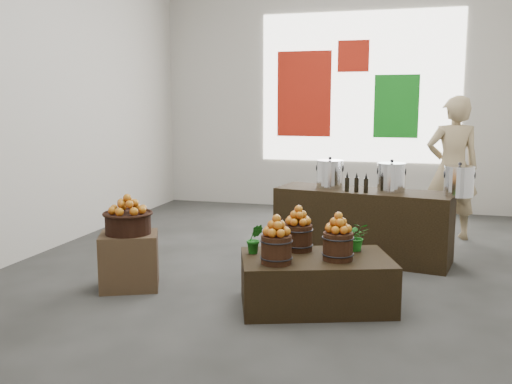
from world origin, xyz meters
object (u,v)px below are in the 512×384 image
(crate, at_px, (129,261))
(stock_pot_center, at_px, (391,178))
(counter, at_px, (362,224))
(shopper, at_px, (452,168))
(wicker_basket, at_px, (128,223))
(stock_pot_left, at_px, (330,175))
(stock_pot_right, at_px, (459,182))
(display_table, at_px, (316,282))

(crate, xyz_separation_m, stock_pot_center, (2.34, 1.60, 0.67))
(counter, bearing_deg, crate, -130.85)
(counter, xyz_separation_m, stock_pot_center, (0.30, -0.05, 0.54))
(stock_pot_center, distance_m, shopper, 1.52)
(wicker_basket, relative_size, stock_pot_left, 1.43)
(stock_pot_left, bearing_deg, wicker_basket, -133.67)
(crate, relative_size, wicker_basket, 1.25)
(wicker_basket, distance_m, counter, 2.64)
(wicker_basket, bearing_deg, shopper, 44.04)
(stock_pot_center, bearing_deg, counter, 169.98)
(counter, xyz_separation_m, shopper, (1.01, 1.29, 0.53))
(wicker_basket, bearing_deg, stock_pot_center, 34.42)
(stock_pot_left, relative_size, shopper, 0.16)
(wicker_basket, bearing_deg, stock_pot_right, 26.04)
(wicker_basket, distance_m, shopper, 4.25)
(crate, xyz_separation_m, shopper, (3.05, 2.95, 0.66))
(shopper, bearing_deg, wicker_basket, 31.29)
(counter, distance_m, shopper, 1.72)
(display_table, relative_size, shopper, 0.69)
(stock_pot_left, distance_m, shopper, 1.86)
(crate, distance_m, stock_pot_center, 2.91)
(stock_pot_left, bearing_deg, display_table, -85.18)
(wicker_basket, height_order, counter, counter)
(counter, distance_m, stock_pot_center, 0.63)
(stock_pot_left, bearing_deg, counter, -10.02)
(crate, xyz_separation_m, wicker_basket, (0.00, 0.00, 0.36))
(shopper, bearing_deg, display_table, 54.26)
(stock_pot_center, bearing_deg, display_table, -108.70)
(display_table, xyz_separation_m, counter, (0.24, 1.67, 0.18))
(stock_pot_left, bearing_deg, shopper, 41.11)
(display_table, bearing_deg, stock_pot_center, 52.42)
(wicker_basket, xyz_separation_m, display_table, (1.79, -0.01, -0.41))
(crate, distance_m, shopper, 4.29)
(display_table, bearing_deg, stock_pot_right, 31.41)
(crate, distance_m, stock_pot_right, 3.44)
(display_table, height_order, stock_pot_center, stock_pot_center)
(wicker_basket, xyz_separation_m, stock_pot_right, (3.03, 1.48, 0.31))
(crate, xyz_separation_m, counter, (2.04, 1.66, 0.13))
(stock_pot_left, distance_m, stock_pot_right, 1.41)
(counter, bearing_deg, wicker_basket, -130.85)
(wicker_basket, relative_size, stock_pot_center, 1.43)
(stock_pot_right, relative_size, shopper, 0.16)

